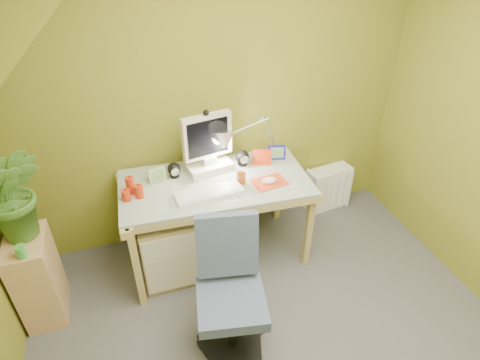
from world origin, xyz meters
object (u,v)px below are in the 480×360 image
object	(u,v)px
desk_lamp	(264,128)
side_ledge	(38,278)
radiator	(328,188)
task_chair	(231,303)
desk	(216,220)
monitor	(207,139)
potted_plant	(14,194)

from	to	relation	value
desk_lamp	side_ledge	size ratio (longest dim) A/B	0.84
desk_lamp	radiator	distance (m)	1.12
desk_lamp	radiator	size ratio (longest dim) A/B	1.36
task_chair	side_ledge	bearing A→B (deg)	160.81
desk	task_chair	bearing A→B (deg)	-95.99
task_chair	radiator	distance (m)	1.78
radiator	monitor	bearing A→B (deg)	178.96
monitor	desk	bearing A→B (deg)	-99.83
desk	radiator	world-z (taller)	desk
side_ledge	task_chair	bearing A→B (deg)	-30.18
desk	radiator	bearing A→B (deg)	18.38
desk	monitor	distance (m)	0.66
desk	potted_plant	bearing A→B (deg)	-171.42
desk	side_ledge	xyz separation A→B (m)	(-1.31, -0.17, -0.03)
desk_lamp	side_ledge	xyz separation A→B (m)	(-1.76, -0.35, -0.69)
monitor	potted_plant	xyz separation A→B (m)	(-1.27, -0.30, -0.00)
desk	side_ledge	size ratio (longest dim) A/B	2.05
task_chair	radiator	bearing A→B (deg)	52.28
monitor	radiator	distance (m)	1.44
desk_lamp	task_chair	distance (m)	1.33
monitor	desk_lamp	bearing A→B (deg)	-9.83
potted_plant	task_chair	size ratio (longest dim) A/B	0.76
desk	monitor	bearing A→B (deg)	93.34
desk_lamp	task_chair	xyz separation A→B (m)	(-0.59, -1.03, -0.61)
side_ledge	desk_lamp	bearing A→B (deg)	11.13
desk_lamp	task_chair	bearing A→B (deg)	-125.97
potted_plant	task_chair	xyz separation A→B (m)	(1.13, -0.73, -0.58)
side_ledge	task_chair	world-z (taller)	task_chair
desk_lamp	side_ledge	distance (m)	1.93
potted_plant	side_ledge	bearing A→B (deg)	-128.81
desk	desk_lamp	xyz separation A→B (m)	(0.45, 0.18, 0.66)
desk	desk_lamp	bearing A→B (deg)	25.14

